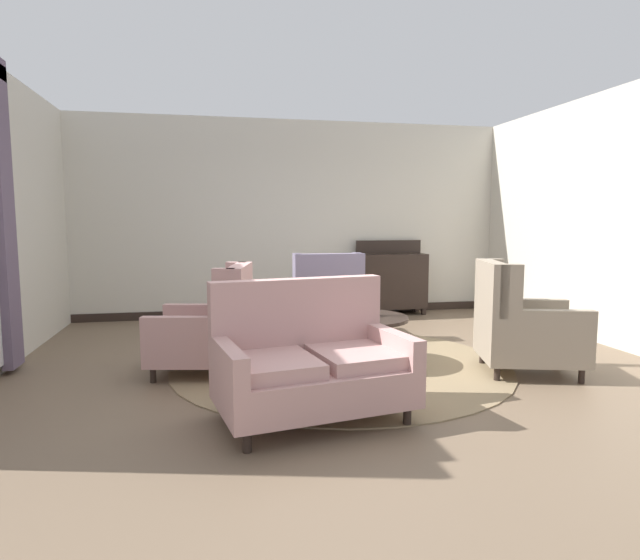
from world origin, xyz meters
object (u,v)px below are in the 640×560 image
Objects in this scene: settee at (311,364)px; porcelain_vase at (356,300)px; sideboard at (392,280)px; coffee_table at (361,324)px; armchair_near_sideboard at (326,301)px; armchair_beside_settee at (521,327)px; armchair_foreground_right at (211,329)px.

porcelain_vase is at bearing 52.11° from settee.
settee is 1.31× the size of sideboard.
armchair_near_sideboard is (-0.08, 1.36, 0.03)m from coffee_table.
porcelain_vase is at bearing 129.30° from coffee_table.
armchair_beside_settee is 0.94× the size of sideboard.
porcelain_vase is 1.32m from armchair_near_sideboard.
porcelain_vase is 1.61m from settee.
porcelain_vase is 0.36× the size of armchair_beside_settee.
settee is 2.31m from armchair_beside_settee.
armchair_beside_settee is at bearing 8.48° from settee.
armchair_foreground_right reaches higher than porcelain_vase.
coffee_table is at bearing -115.04° from sideboard.
armchair_near_sideboard is 1.96m from armchair_foreground_right.
armchair_foreground_right is (-1.45, -0.05, -0.23)m from porcelain_vase.
porcelain_vase is (-0.04, 0.05, 0.24)m from coffee_table.
porcelain_vase reaches higher than coffee_table.
coffee_table is at bearing 49.74° from settee.
coffee_table is 0.90× the size of armchair_foreground_right.
settee is at bearing -116.71° from sideboard.
settee is 4.55m from sideboard.
porcelain_vase is at bearing 81.12° from armchair_beside_settee.
armchair_beside_settee reaches higher than porcelain_vase.
armchair_foreground_right is (-1.50, 0.00, 0.02)m from coffee_table.
sideboard reaches higher than armchair_near_sideboard.
armchair_near_sideboard reaches higher than coffee_table.
coffee_table is 1.50m from armchair_foreground_right.
coffee_table is at bearing 101.50° from armchair_foreground_right.
settee is 1.43× the size of armchair_foreground_right.
settee reaches higher than coffee_table.
armchair_beside_settee is at bearing -24.65° from porcelain_vase.
armchair_near_sideboard is (-0.04, 1.30, -0.21)m from porcelain_vase.
armchair_beside_settee is 3.32m from sideboard.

